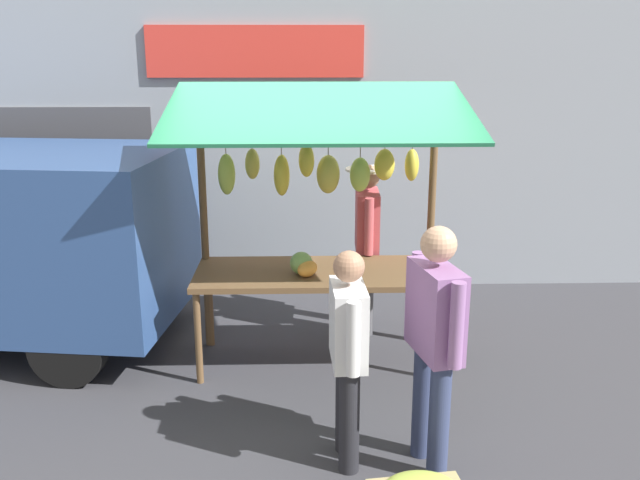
# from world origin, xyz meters

# --- Properties ---
(ground_plane) EXTENTS (40.00, 40.00, 0.00)m
(ground_plane) POSITION_xyz_m (0.00, 0.00, 0.00)
(ground_plane) COLOR #38383D
(street_backdrop) EXTENTS (9.00, 0.30, 3.40)m
(street_backdrop) POSITION_xyz_m (0.06, -2.20, 1.70)
(street_backdrop) COLOR #8C939E
(street_backdrop) RESTS_ON ground
(market_stall) EXTENTS (2.50, 1.46, 2.50)m
(market_stall) POSITION_xyz_m (-0.01, -0.06, 1.55)
(market_stall) COLOR brown
(market_stall) RESTS_ON ground
(vendor_with_sunhat) EXTENTS (0.44, 0.72, 1.70)m
(vendor_with_sunhat) POSITION_xyz_m (-0.49, -0.75, 1.02)
(vendor_with_sunhat) COLOR #4C4C51
(vendor_with_sunhat) RESTS_ON ground
(shopper_in_striped_shirt) EXTENTS (0.24, 0.67, 1.53)m
(shopper_in_striped_shirt) POSITION_xyz_m (-0.15, 1.57, 0.87)
(shopper_in_striped_shirt) COLOR #232328
(shopper_in_striped_shirt) RESTS_ON ground
(shopper_in_grey_tee) EXTENTS (0.33, 0.71, 1.72)m
(shopper_in_grey_tee) POSITION_xyz_m (-0.71, 1.65, 1.00)
(shopper_in_grey_tee) COLOR navy
(shopper_in_grey_tee) RESTS_ON ground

